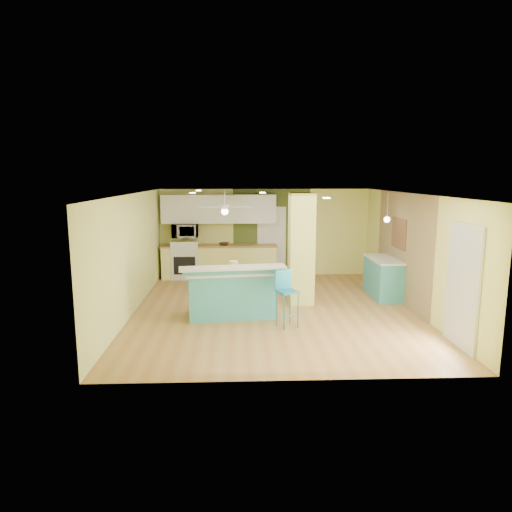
# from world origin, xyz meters

# --- Properties ---
(floor) EXTENTS (6.00, 7.00, 0.01)m
(floor) POSITION_xyz_m (0.00, 0.00, -0.01)
(floor) COLOR #A66F3A
(floor) RESTS_ON ground
(ceiling) EXTENTS (6.00, 7.00, 0.01)m
(ceiling) POSITION_xyz_m (0.00, 0.00, 2.50)
(ceiling) COLOR white
(ceiling) RESTS_ON wall_back
(wall_back) EXTENTS (6.00, 0.01, 2.50)m
(wall_back) POSITION_xyz_m (0.00, 3.50, 1.25)
(wall_back) COLOR #EAEA7D
(wall_back) RESTS_ON floor
(wall_front) EXTENTS (6.00, 0.01, 2.50)m
(wall_front) POSITION_xyz_m (0.00, -3.50, 1.25)
(wall_front) COLOR #EAEA7D
(wall_front) RESTS_ON floor
(wall_left) EXTENTS (0.01, 7.00, 2.50)m
(wall_left) POSITION_xyz_m (-3.00, 0.00, 1.25)
(wall_left) COLOR #EAEA7D
(wall_left) RESTS_ON floor
(wall_right) EXTENTS (0.01, 7.00, 2.50)m
(wall_right) POSITION_xyz_m (3.00, 0.00, 1.25)
(wall_right) COLOR #EAEA7D
(wall_right) RESTS_ON floor
(wood_panel) EXTENTS (0.02, 3.40, 2.50)m
(wood_panel) POSITION_xyz_m (2.99, 0.60, 1.25)
(wood_panel) COLOR olive
(wood_panel) RESTS_ON floor
(olive_accent) EXTENTS (2.20, 0.02, 2.50)m
(olive_accent) POSITION_xyz_m (0.20, 3.49, 1.25)
(olive_accent) COLOR #485321
(olive_accent) RESTS_ON floor
(interior_door) EXTENTS (0.82, 0.05, 2.00)m
(interior_door) POSITION_xyz_m (0.20, 3.46, 1.00)
(interior_door) COLOR silver
(interior_door) RESTS_ON floor
(french_door) EXTENTS (0.04, 1.08, 2.10)m
(french_door) POSITION_xyz_m (2.97, -2.30, 1.05)
(french_door) COLOR silver
(french_door) RESTS_ON floor
(column) EXTENTS (0.55, 0.55, 2.50)m
(column) POSITION_xyz_m (0.65, 0.50, 1.25)
(column) COLOR #D5D763
(column) RESTS_ON floor
(kitchen_run) EXTENTS (3.25, 0.63, 0.94)m
(kitchen_run) POSITION_xyz_m (-1.30, 3.20, 0.47)
(kitchen_run) COLOR #EAE57A
(kitchen_run) RESTS_ON floor
(stove) EXTENTS (0.76, 0.66, 1.08)m
(stove) POSITION_xyz_m (-2.25, 3.19, 0.46)
(stove) COLOR silver
(stove) RESTS_ON floor
(upper_cabinets) EXTENTS (3.20, 0.34, 0.80)m
(upper_cabinets) POSITION_xyz_m (-1.30, 3.32, 1.95)
(upper_cabinets) COLOR white
(upper_cabinets) RESTS_ON wall_back
(microwave) EXTENTS (0.70, 0.48, 0.39)m
(microwave) POSITION_xyz_m (-2.25, 3.20, 1.35)
(microwave) COLOR white
(microwave) RESTS_ON wall_back
(ceiling_fan) EXTENTS (1.41, 1.41, 0.61)m
(ceiling_fan) POSITION_xyz_m (-1.10, 2.00, 2.08)
(ceiling_fan) COLOR silver
(ceiling_fan) RESTS_ON ceiling
(pendant_lamp) EXTENTS (0.14, 0.14, 0.69)m
(pendant_lamp) POSITION_xyz_m (2.65, 0.75, 1.88)
(pendant_lamp) COLOR white
(pendant_lamp) RESTS_ON ceiling
(wall_decor) EXTENTS (0.03, 0.90, 0.70)m
(wall_decor) POSITION_xyz_m (2.96, 0.80, 1.55)
(wall_decor) COLOR brown
(wall_decor) RESTS_ON wood_panel
(peninsula) EXTENTS (2.13, 1.34, 1.12)m
(peninsula) POSITION_xyz_m (-0.92, -0.41, 0.52)
(peninsula) COLOR teal
(peninsula) RESTS_ON floor
(bar_stool) EXTENTS (0.47, 0.47, 1.09)m
(bar_stool) POSITION_xyz_m (0.14, -1.10, 0.73)
(bar_stool) COLOR teal
(bar_stool) RESTS_ON floor
(side_counter) EXTENTS (0.62, 1.45, 0.93)m
(side_counter) POSITION_xyz_m (2.70, 0.97, 0.47)
(side_counter) COLOR teal
(side_counter) RESTS_ON floor
(fruit_bowl) EXTENTS (0.37, 0.37, 0.07)m
(fruit_bowl) POSITION_xyz_m (-1.16, 3.19, 0.97)
(fruit_bowl) COLOR #372616
(fruit_bowl) RESTS_ON kitchen_run
(canister) EXTENTS (0.17, 0.17, 0.16)m
(canister) POSITION_xyz_m (-0.86, -0.23, 1.05)
(canister) COLOR yellow
(canister) RESTS_ON peninsula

